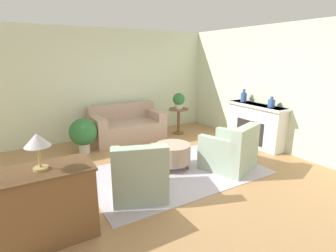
{
  "coord_description": "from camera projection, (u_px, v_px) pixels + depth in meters",
  "views": [
    {
      "loc": [
        -2.48,
        -3.81,
        2.13
      ],
      "look_at": [
        0.15,
        0.55,
        0.75
      ],
      "focal_mm": 28.0,
      "sensor_mm": 36.0,
      "label": 1
    }
  ],
  "objects": [
    {
      "name": "couch",
      "position": [
        127.0,
        127.0,
        6.81
      ],
      "size": [
        1.81,
        0.95,
        0.89
      ],
      "color": "tan",
      "rests_on": "ground_plane"
    },
    {
      "name": "wall_right",
      "position": [
        277.0,
        89.0,
        5.93
      ],
      "size": [
        0.12,
        9.32,
        2.8
      ],
      "color": "beige",
      "rests_on": "ground_plane"
    },
    {
      "name": "rug",
      "position": [
        176.0,
        172.0,
        4.94
      ],
      "size": [
        3.21,
        2.02,
        0.01
      ],
      "color": "#BCB2C1",
      "rests_on": "ground_plane"
    },
    {
      "name": "ottoman_table",
      "position": [
        173.0,
        153.0,
        5.03
      ],
      "size": [
        0.68,
        0.68,
        0.48
      ],
      "color": "tan",
      "rests_on": "rug"
    },
    {
      "name": "dresser",
      "position": [
        46.0,
        204.0,
        3.03
      ],
      "size": [
        1.11,
        0.58,
        0.9
      ],
      "color": "brown",
      "rests_on": "ground_plane"
    },
    {
      "name": "vase_mantel_near",
      "position": [
        244.0,
        97.0,
        6.49
      ],
      "size": [
        0.15,
        0.15,
        0.32
      ],
      "color": "#38569E",
      "rests_on": "fireplace"
    },
    {
      "name": "table_lamp",
      "position": [
        37.0,
        142.0,
        2.83
      ],
      "size": [
        0.28,
        0.28,
        0.42
      ],
      "color": "tan",
      "rests_on": "dresser"
    },
    {
      "name": "armchair_left",
      "position": [
        139.0,
        175.0,
        4.03
      ],
      "size": [
        1.05,
        1.08,
        0.89
      ],
      "color": "#9EB29E",
      "rests_on": "rug"
    },
    {
      "name": "vase_mantel_far",
      "position": [
        271.0,
        103.0,
        5.82
      ],
      "size": [
        0.15,
        0.15,
        0.24
      ],
      "color": "#38569E",
      "rests_on": "fireplace"
    },
    {
      "name": "fireplace",
      "position": [
        255.0,
        124.0,
        6.31
      ],
      "size": [
        0.44,
        1.59,
        1.01
      ],
      "color": "white",
      "rests_on": "ground_plane"
    },
    {
      "name": "potted_plant_floor",
      "position": [
        83.0,
        133.0,
        5.79
      ],
      "size": [
        0.6,
        0.6,
        0.79
      ],
      "color": "beige",
      "rests_on": "ground_plane"
    },
    {
      "name": "armchair_right",
      "position": [
        230.0,
        152.0,
        4.99
      ],
      "size": [
        1.05,
        1.08,
        0.89
      ],
      "color": "#9EB29E",
      "rests_on": "rug"
    },
    {
      "name": "ground_plane",
      "position": [
        176.0,
        172.0,
        4.94
      ],
      "size": [
        16.0,
        16.0,
        0.0
      ],
      "primitive_type": "plane",
      "color": "#AD7F51"
    },
    {
      "name": "wall_back",
      "position": [
        117.0,
        83.0,
        7.04
      ],
      "size": [
        9.83,
        0.12,
        2.8
      ],
      "color": "beige",
      "rests_on": "ground_plane"
    },
    {
      "name": "side_table",
      "position": [
        179.0,
        117.0,
        7.25
      ],
      "size": [
        0.55,
        0.55,
        0.71
      ],
      "color": "brown",
      "rests_on": "ground_plane"
    },
    {
      "name": "potted_plant_on_side_table",
      "position": [
        179.0,
        100.0,
        7.13
      ],
      "size": [
        0.33,
        0.33,
        0.43
      ],
      "color": "beige",
      "rests_on": "side_table"
    }
  ]
}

